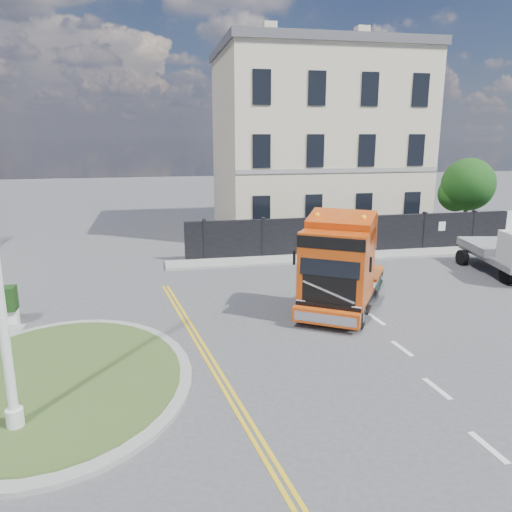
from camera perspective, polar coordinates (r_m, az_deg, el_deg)
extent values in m
plane|color=#424244|center=(17.20, 3.99, -7.47)|extent=(120.00, 120.00, 0.00)
cylinder|color=gray|center=(14.12, -21.64, -13.16)|extent=(6.80, 6.80, 0.12)
cylinder|color=#2F491D|center=(14.09, -21.67, -12.87)|extent=(6.20, 6.20, 0.05)
cube|color=black|center=(27.04, 11.23, 2.40)|extent=(18.00, 0.25, 2.00)
cube|color=silver|center=(31.30, 25.77, 2.82)|extent=(2.60, 0.12, 2.00)
cube|color=beige|center=(33.57, 6.59, 12.49)|extent=(12.00, 10.00, 11.00)
cube|color=#4C4C51|center=(33.93, 6.88, 22.24)|extent=(12.30, 10.30, 0.50)
cube|color=beige|center=(33.26, 1.55, 23.81)|extent=(0.80, 0.80, 1.60)
cube|color=beige|center=(35.08, 11.98, 23.01)|extent=(0.80, 0.80, 1.60)
cylinder|color=#382619|center=(33.66, 22.76, 4.15)|extent=(0.24, 0.24, 2.40)
sphere|color=#12340F|center=(33.42, 23.08, 7.53)|extent=(3.20, 3.20, 3.20)
sphere|color=#12340F|center=(33.53, 21.89, 6.62)|extent=(2.20, 2.20, 2.20)
cube|color=gray|center=(26.44, 11.88, 0.02)|extent=(20.00, 1.60, 0.12)
cube|color=black|center=(19.00, 10.09, -3.46)|extent=(4.82, 5.84, 0.40)
cube|color=#C0430D|center=(17.21, 9.25, -0.97)|extent=(3.09, 3.12, 2.47)
cube|color=#C0430D|center=(17.87, 10.00, 2.88)|extent=(2.28, 1.86, 1.23)
cube|color=black|center=(16.05, 8.45, -0.72)|extent=(1.66, 1.09, 0.93)
cube|color=#C0430D|center=(16.32, 8.01, -6.95)|extent=(2.02, 1.45, 0.48)
cylinder|color=black|center=(17.19, 5.45, -5.88)|extent=(0.73, 0.92, 0.92)
cylinder|color=gray|center=(17.19, 5.45, -5.88)|extent=(0.54, 0.60, 0.50)
cylinder|color=black|center=(16.81, 11.74, -6.58)|extent=(0.73, 0.92, 0.92)
cylinder|color=gray|center=(16.81, 11.74, -6.58)|extent=(0.54, 0.60, 0.50)
cylinder|color=black|center=(20.07, 7.90, -3.04)|extent=(0.73, 0.92, 0.92)
cylinder|color=gray|center=(20.07, 7.90, -3.04)|extent=(0.54, 0.60, 0.50)
cylinder|color=black|center=(19.75, 13.28, -3.57)|extent=(0.73, 0.92, 0.92)
cylinder|color=gray|center=(19.75, 13.28, -3.57)|extent=(0.54, 0.60, 0.50)
cylinder|color=black|center=(21.06, 8.57, -2.25)|extent=(0.73, 0.92, 0.92)
cylinder|color=gray|center=(21.06, 8.57, -2.25)|extent=(0.54, 0.60, 0.50)
cylinder|color=black|center=(20.76, 13.70, -2.74)|extent=(0.73, 0.92, 0.92)
cylinder|color=gray|center=(20.76, 13.70, -2.74)|extent=(0.54, 0.60, 0.50)
cube|color=slate|center=(25.48, 26.45, -0.08)|extent=(2.92, 5.40, 0.27)
cylinder|color=black|center=(23.74, 26.75, -1.99)|extent=(0.27, 0.75, 0.75)
cylinder|color=black|center=(26.23, 22.50, -0.16)|extent=(0.27, 0.75, 0.75)
cylinder|color=black|center=(27.40, 26.03, 0.05)|extent=(0.27, 0.75, 0.75)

